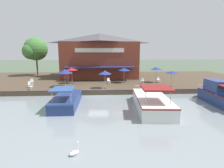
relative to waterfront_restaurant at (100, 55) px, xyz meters
The scene contains 22 objects.
ground_plane 14.75m from the waterfront_restaurant, ahead, with size 220.00×220.00×0.00m, color #4C5B47.
quay_deck 5.44m from the waterfront_restaurant, ahead, with size 22.00×56.00×0.60m, color #4C3D2D.
quay_edge_fender 14.45m from the waterfront_restaurant, ahead, with size 0.20×50.40×0.10m, color #2D2D33.
waterfront_restaurant is the anchor object (origin of this frame).
patio_umbrella_mid_patio_left 15.49m from the waterfront_restaurant, 41.75° to the left, with size 1.82×1.82×2.25m.
patio_umbrella_by_entrance 12.45m from the waterfront_restaurant, ahead, with size 1.74×1.74×2.41m.
patio_umbrella_back_row 12.25m from the waterfront_restaurant, 48.37° to the left, with size 1.90×1.90×2.57m.
patio_umbrella_near_quay_edge 12.04m from the waterfront_restaurant, 24.04° to the right, with size 2.16×2.16×2.48m.
patio_umbrella_mid_patio_right 9.40m from the waterfront_restaurant, 28.07° to the right, with size 1.88×1.88×2.48m.
patio_umbrella_far_corner 9.08m from the waterfront_restaurant, 25.93° to the left, with size 1.95×1.95×2.38m.
cafe_chair_far_corner_seat 13.90m from the waterfront_restaurant, 50.83° to the right, with size 0.50×0.50×0.85m.
cafe_chair_mid_patio 15.83m from the waterfront_restaurant, 35.34° to the right, with size 0.55×0.55×0.85m.
cafe_chair_beside_entrance 9.39m from the waterfront_restaurant, ahead, with size 0.58×0.58×0.85m.
cafe_chair_under_first_umbrella 15.14m from the waterfront_restaurant, 41.19° to the right, with size 0.58×0.58×0.85m.
cafe_chair_facing_river 13.06m from the waterfront_restaurant, 48.88° to the left, with size 0.55×0.55×0.85m.
cafe_chair_back_row_seat 11.58m from the waterfront_restaurant, 37.57° to the left, with size 0.59×0.59×0.85m.
person_mid_patio 10.38m from the waterfront_restaurant, 29.61° to the right, with size 0.49×0.49×1.73m.
motorboat_far_downstream 22.43m from the waterfront_restaurant, 34.76° to the left, with size 7.07×2.42×2.41m.
motorboat_fourth_along 19.95m from the waterfront_restaurant, 15.04° to the left, with size 8.83×3.48×2.44m.
motorboat_nearest_quay 18.30m from the waterfront_restaurant, 10.50° to the right, with size 7.15×2.38×2.07m.
swan 27.35m from the waterfront_restaurant, ahead, with size 0.57×0.61×0.69m.
tree_downstream_bank 13.54m from the waterfront_restaurant, 98.06° to the right, with size 4.92×4.69×7.81m.
Camera 1 is at (21.45, 0.48, 5.37)m, focal length 28.00 mm.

